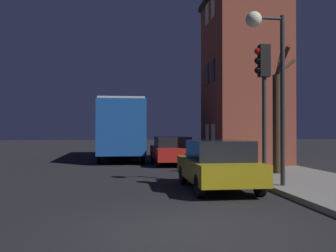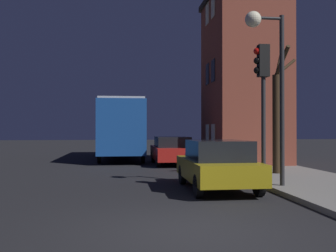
{
  "view_description": "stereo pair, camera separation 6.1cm",
  "coord_description": "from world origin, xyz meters",
  "views": [
    {
      "loc": [
        -1.32,
        -6.68,
        1.83
      ],
      "look_at": [
        0.97,
        10.97,
        1.99
      ],
      "focal_mm": 40.0,
      "sensor_mm": 36.0,
      "label": 1
    },
    {
      "loc": [
        -1.26,
        -6.69,
        1.83
      ],
      "look_at": [
        0.97,
        10.97,
        1.99
      ],
      "focal_mm": 40.0,
      "sensor_mm": 36.0,
      "label": 2
    }
  ],
  "objects": [
    {
      "name": "bus",
      "position": [
        -1.23,
        16.95,
        2.1
      ],
      "size": [
        2.57,
        9.48,
        3.53
      ],
      "color": "#194793",
      "rests_on": "ground"
    },
    {
      "name": "bare_tree",
      "position": [
        4.74,
        7.08,
        2.36
      ],
      "size": [
        1.1,
        1.59,
        4.76
      ],
      "color": "#382819",
      "rests_on": "sidewalk"
    },
    {
      "name": "car_near_lane",
      "position": [
        1.63,
        4.34,
        0.78
      ],
      "size": [
        1.87,
        3.95,
        1.5
      ],
      "color": "olive",
      "rests_on": "ground"
    },
    {
      "name": "brick_building",
      "position": [
        5.06,
        12.0,
        4.51
      ],
      "size": [
        3.77,
        4.74,
        8.71
      ],
      "color": "brown",
      "rests_on": "sidewalk"
    },
    {
      "name": "ground_plane",
      "position": [
        0.0,
        0.0,
        0.0
      ],
      "size": [
        120.0,
        120.0,
        0.0
      ],
      "primitive_type": "plane",
      "color": "black"
    },
    {
      "name": "streetlamp",
      "position": [
        3.09,
        4.05,
        4.02
      ],
      "size": [
        1.21,
        0.48,
        5.22
      ],
      "color": "#28282B",
      "rests_on": "sidewalk"
    },
    {
      "name": "car_mid_lane",
      "position": [
        1.39,
        12.7,
        0.75
      ],
      "size": [
        1.89,
        4.32,
        1.45
      ],
      "color": "#B21E19",
      "rests_on": "ground"
    },
    {
      "name": "traffic_light",
      "position": [
        2.67,
        3.36,
        3.02
      ],
      "size": [
        0.43,
        0.24,
        4.2
      ],
      "color": "#28282B",
      "rests_on": "ground"
    }
  ]
}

